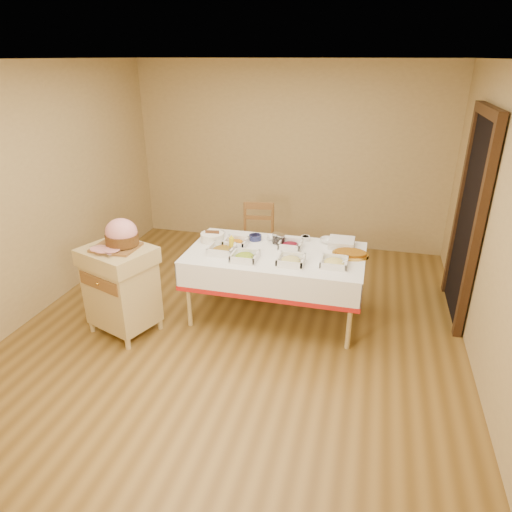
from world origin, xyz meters
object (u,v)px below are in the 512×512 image
Objects in this scene: mustard_bottle at (231,243)px; dining_chair at (258,239)px; preserve_jar_right at (281,240)px; plate_stack at (341,243)px; ham_on_board at (121,236)px; dining_table at (275,266)px; brass_platter at (350,254)px; preserve_jar_left at (276,239)px; bread_basket at (212,237)px; butcher_cart at (121,285)px.

dining_chair is at bearing 89.15° from mustard_bottle.
preserve_jar_right reaches higher than plate_stack.
ham_on_board reaches higher than mustard_bottle.
brass_platter is (0.76, 0.09, 0.18)m from dining_table.
mustard_bottle reaches higher than preserve_jar_left.
ham_on_board is 2.65× the size of mustard_bottle.
plate_stack is (0.69, 0.09, -0.01)m from preserve_jar_left.
dining_chair is 0.91m from preserve_jar_left.
ham_on_board is 1.03m from bread_basket.
dining_chair reaches higher than plate_stack.
brass_platter is at bearing -10.34° from preserve_jar_left.
brass_platter is (1.22, 0.14, -0.05)m from mustard_bottle.
brass_platter is (1.49, -0.04, -0.03)m from bread_basket.
butcher_cart is 0.53m from ham_on_board.
ham_on_board is 1.62m from preserve_jar_left.
butcher_cart reaches higher than preserve_jar_right.
brass_platter is at bearing -8.63° from preserve_jar_right.
dining_table is at bearing -9.66° from bread_basket.
preserve_jar_left is 0.72× the size of mustard_bottle.
dining_chair reaches higher than preserve_jar_left.
brass_platter is at bearing 19.21° from butcher_cart.
mustard_bottle reaches higher than dining_table.
plate_stack is 0.71× the size of brass_platter.
dining_chair reaches higher than butcher_cart.
preserve_jar_left is at bearing 148.61° from preserve_jar_right.
dining_chair is at bearing 120.33° from preserve_jar_right.
preserve_jar_right is 0.76m from brass_platter.
preserve_jar_left is at bearing 33.06° from ham_on_board.
butcher_cart reaches higher than brass_platter.
ham_on_board is 2.26m from plate_stack.
mustard_bottle is (0.92, 0.59, -0.21)m from ham_on_board.
mustard_bottle is at bearing 32.38° from ham_on_board.
bread_basket is at bearing 49.01° from butcher_cart.
mustard_bottle is (-0.47, -0.25, 0.02)m from preserve_jar_right.
ham_on_board reaches higher than bread_basket.
preserve_jar_right is 0.54m from mustard_bottle.
preserve_jar_right is (1.40, 0.84, -0.23)m from ham_on_board.
mustard_bottle is 1.17m from plate_stack.
dining_chair reaches higher than dining_table.
plate_stack is at bearing 8.31° from bread_basket.
brass_platter is (0.80, -0.15, -0.03)m from preserve_jar_left.
mustard_bottle reaches higher than brass_platter.
preserve_jar_left is at bearing -61.68° from dining_chair.
bread_basket is (-0.74, 0.13, 0.21)m from dining_table.
preserve_jar_right is at bearing 28.36° from mustard_bottle.
bread_basket reaches higher than brass_platter.
preserve_jar_right is (0.01, 0.20, 0.21)m from dining_table.
dining_table is at bearing 25.15° from butcher_cart.
plate_stack is (0.63, 0.12, -0.01)m from preserve_jar_right.
dining_chair reaches higher than bread_basket.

